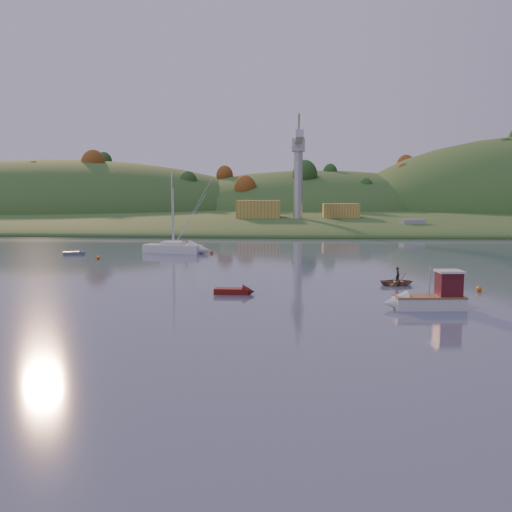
# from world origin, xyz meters

# --- Properties ---
(ground) EXTENTS (500.00, 500.00, 0.00)m
(ground) POSITION_xyz_m (0.00, 0.00, 0.00)
(ground) COLOR #343E55
(ground) RESTS_ON ground
(far_shore) EXTENTS (620.00, 220.00, 1.50)m
(far_shore) POSITION_xyz_m (0.00, 230.00, 0.00)
(far_shore) COLOR #305020
(far_shore) RESTS_ON ground
(shore_slope) EXTENTS (640.00, 150.00, 7.00)m
(shore_slope) POSITION_xyz_m (0.00, 165.00, 0.00)
(shore_slope) COLOR #305020
(shore_slope) RESTS_ON ground
(hill_left) EXTENTS (170.00, 140.00, 44.00)m
(hill_left) POSITION_xyz_m (-90.00, 200.00, 0.00)
(hill_left) COLOR #305020
(hill_left) RESTS_ON ground
(hill_center) EXTENTS (140.00, 120.00, 36.00)m
(hill_center) POSITION_xyz_m (10.00, 210.00, 0.00)
(hill_center) COLOR #305020
(hill_center) RESTS_ON ground
(hillside_trees) EXTENTS (280.00, 50.00, 32.00)m
(hillside_trees) POSITION_xyz_m (0.00, 185.00, 0.00)
(hillside_trees) COLOR #1A491A
(hillside_trees) RESTS_ON ground
(wharf) EXTENTS (42.00, 16.00, 2.40)m
(wharf) POSITION_xyz_m (5.00, 122.00, 1.20)
(wharf) COLOR slate
(wharf) RESTS_ON ground
(shed_west) EXTENTS (11.00, 8.00, 4.80)m
(shed_west) POSITION_xyz_m (-8.00, 123.00, 4.80)
(shed_west) COLOR olive
(shed_west) RESTS_ON wharf
(shed_east) EXTENTS (9.00, 7.00, 4.00)m
(shed_east) POSITION_xyz_m (13.00, 124.00, 4.40)
(shed_east) COLOR olive
(shed_east) RESTS_ON wharf
(dock_crane) EXTENTS (3.20, 28.00, 20.30)m
(dock_crane) POSITION_xyz_m (2.00, 118.39, 17.17)
(dock_crane) COLOR #B7B7BC
(dock_crane) RESTS_ON wharf
(fishing_boat) EXTENTS (6.51, 2.49, 4.06)m
(fishing_boat) POSITION_xyz_m (10.60, 21.64, 0.90)
(fishing_boat) COLOR silver
(fishing_boat) RESTS_ON ground
(sailboat_near) EXTENTS (7.34, 3.05, 9.87)m
(sailboat_near) POSITION_xyz_m (-18.36, 66.29, 0.66)
(sailboat_near) COLOR white
(sailboat_near) RESTS_ON ground
(sailboat_far) EXTENTS (9.34, 4.71, 12.43)m
(sailboat_far) POSITION_xyz_m (-17.73, 62.36, 0.79)
(sailboat_far) COLOR silver
(sailboat_far) RESTS_ON ground
(canoe) EXTENTS (3.60, 2.86, 0.67)m
(canoe) POSITION_xyz_m (10.74, 33.36, 0.34)
(canoe) COLOR #876A4A
(canoe) RESTS_ON ground
(paddler) EXTENTS (0.46, 0.62, 1.54)m
(paddler) POSITION_xyz_m (10.74, 33.36, 0.77)
(paddler) COLOR black
(paddler) RESTS_ON ground
(red_tender) EXTENTS (3.70, 1.40, 1.24)m
(red_tender) POSITION_xyz_m (-4.41, 27.39, 0.26)
(red_tender) COLOR #5F110D
(red_tender) RESTS_ON ground
(grey_dinghy) EXTENTS (3.46, 2.45, 1.21)m
(grey_dinghy) POSITION_xyz_m (-31.24, 58.80, 0.25)
(grey_dinghy) COLOR slate
(grey_dinghy) RESTS_ON ground
(work_vessel) EXTENTS (13.06, 7.46, 3.17)m
(work_vessel) POSITION_xyz_m (27.82, 108.00, 1.13)
(work_vessel) COLOR slate
(work_vessel) RESTS_ON ground
(buoy_1) EXTENTS (0.50, 0.50, 0.50)m
(buoy_1) POSITION_xyz_m (17.57, 30.01, 0.25)
(buoy_1) COLOR #DE610B
(buoy_1) RESTS_ON ground
(buoy_2) EXTENTS (0.50, 0.50, 0.50)m
(buoy_2) POSITION_xyz_m (-26.25, 53.29, 0.25)
(buoy_2) COLOR #DE610B
(buoy_2) RESTS_ON ground
(buoy_3) EXTENTS (0.50, 0.50, 0.50)m
(buoy_3) POSITION_xyz_m (-11.65, 61.40, 0.25)
(buoy_3) COLOR #DE610B
(buoy_3) RESTS_ON ground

